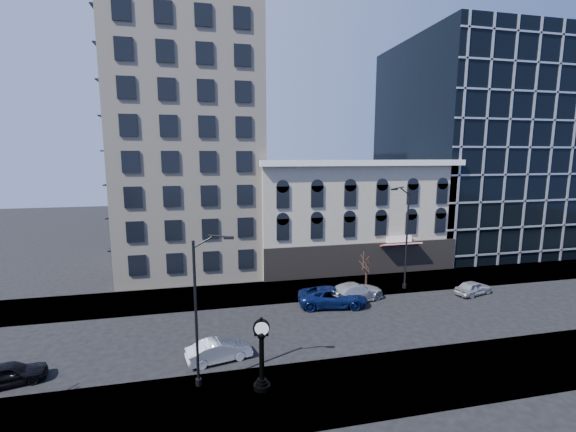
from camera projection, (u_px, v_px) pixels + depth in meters
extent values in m
plane|color=black|center=(274.00, 330.00, 28.83)|extent=(160.00, 160.00, 0.00)
cube|color=gray|center=(258.00, 293.00, 36.54)|extent=(160.00, 6.00, 0.12)
cube|color=gray|center=(300.00, 393.00, 21.11)|extent=(160.00, 6.00, 0.12)
cube|color=beige|center=(189.00, 101.00, 42.91)|extent=(15.00, 15.00, 38.00)
cube|color=#AFA590|center=(348.00, 214.00, 45.90)|extent=(22.00, 10.00, 12.00)
cube|color=white|center=(368.00, 163.00, 39.92)|extent=(22.60, 0.80, 0.60)
cube|color=black|center=(364.00, 260.00, 41.68)|extent=(22.00, 0.30, 3.60)
cube|color=maroon|center=(401.00, 244.00, 41.76)|extent=(4.50, 1.18, 0.55)
cube|color=black|center=(471.00, 148.00, 53.76)|extent=(20.00, 20.00, 28.00)
cylinder|color=black|center=(262.00, 386.00, 21.42)|extent=(0.95, 0.95, 0.26)
cylinder|color=black|center=(262.00, 383.00, 21.39)|extent=(0.69, 0.69, 0.17)
cylinder|color=black|center=(262.00, 380.00, 21.36)|extent=(0.52, 0.52, 0.14)
cylinder|color=black|center=(262.00, 358.00, 21.16)|extent=(0.28, 0.28, 2.51)
sphere|color=black|center=(261.00, 335.00, 20.95)|extent=(0.49, 0.49, 0.49)
cube|color=black|center=(261.00, 334.00, 20.94)|extent=(0.80, 0.36, 0.22)
cylinder|color=black|center=(261.00, 328.00, 20.88)|extent=(0.94, 0.47, 0.90)
cylinder|color=white|center=(262.00, 329.00, 20.74)|extent=(0.75, 0.18, 0.76)
cylinder|color=white|center=(261.00, 326.00, 21.02)|extent=(0.75, 0.18, 0.76)
sphere|color=black|center=(261.00, 319.00, 20.80)|extent=(0.17, 0.17, 0.17)
cylinder|color=black|center=(196.00, 315.00, 21.10)|extent=(0.16, 0.16, 8.36)
cylinder|color=black|center=(199.00, 382.00, 21.72)|extent=(0.35, 0.35, 0.39)
cube|color=black|center=(228.00, 238.00, 20.47)|extent=(0.57, 0.31, 0.14)
cylinder|color=black|center=(407.00, 240.00, 36.88)|extent=(0.18, 0.18, 9.61)
cylinder|color=black|center=(404.00, 286.00, 37.59)|extent=(0.40, 0.40, 0.45)
cube|color=black|center=(392.00, 189.00, 35.07)|extent=(0.66, 0.41, 0.16)
cylinder|color=#2F1F17|center=(366.00, 275.00, 37.84)|extent=(0.21, 0.21, 2.41)
imported|color=black|center=(8.00, 374.00, 21.91)|extent=(4.12, 2.44, 1.32)
imported|color=silver|center=(219.00, 350.00, 24.51)|extent=(4.33, 2.28, 1.36)
imported|color=#0C194C|center=(332.00, 297.00, 33.38)|extent=(6.33, 3.65, 1.66)
imported|color=#A5A8AD|center=(355.00, 292.00, 34.52)|extent=(6.23, 4.12, 1.68)
imported|color=#A5A8AD|center=(473.00, 288.00, 36.18)|extent=(4.12, 2.52, 1.31)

